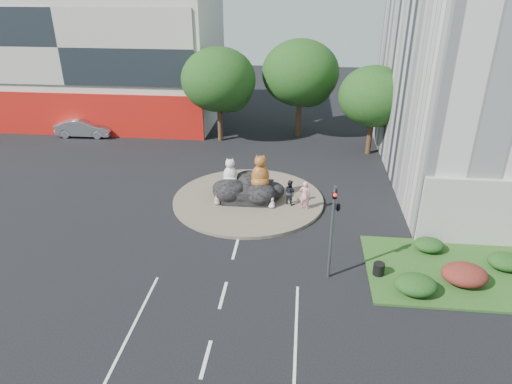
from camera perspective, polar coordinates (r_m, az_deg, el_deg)
ground at (r=22.18m, az=-4.14°, el=-12.73°), size 120.00×120.00×0.00m
roundabout_island at (r=30.51m, az=-0.97°, el=-0.94°), size 10.00×10.00×0.20m
rock_plinth at (r=30.27m, az=-0.98°, el=-0.01°), size 3.20×2.60×0.90m
shophouse_block at (r=50.39m, az=-19.93°, el=15.54°), size 25.20×12.30×17.40m
grass_verge at (r=25.79m, az=24.82°, el=-9.12°), size 10.00×6.00×0.12m
tree_left at (r=40.72m, az=-4.59°, el=13.50°), size 6.46×6.46×8.27m
tree_mid at (r=41.96m, az=5.65°, el=14.25°), size 6.84×6.84×8.76m
tree_right at (r=38.67m, az=14.59°, el=11.18°), size 5.70×5.70×7.30m
hedge_near_green at (r=23.07m, az=19.32°, el=-10.87°), size 2.00×1.60×0.90m
hedge_red at (r=24.55m, az=24.61°, el=-9.36°), size 2.20×1.76×0.99m
hedge_mid_green at (r=26.67m, az=28.78°, el=-7.63°), size 1.80×1.44×0.81m
hedge_back_green at (r=26.56m, az=20.81°, el=-6.20°), size 1.60×1.28×0.72m
traffic_light at (r=21.67m, az=9.89°, el=-2.63°), size 0.44×1.24×5.00m
street_lamp at (r=28.34m, az=25.17°, el=4.20°), size 2.34×0.22×8.06m
cat_white at (r=30.17m, az=-3.24°, el=2.67°), size 1.09×0.94×1.79m
cat_tabby at (r=29.60m, az=0.55°, el=2.71°), size 1.51×1.36×2.24m
kitten_calico at (r=29.61m, az=-4.86°, el=-0.83°), size 0.61×0.57×0.80m
kitten_white at (r=29.11m, az=1.97°, el=-1.29°), size 0.56×0.52×0.75m
pedestrian_pink at (r=28.90m, az=6.12°, el=-0.39°), size 0.72×0.50×1.88m
pedestrian_dark at (r=29.47m, az=4.20°, el=-0.00°), size 1.02×0.96×1.66m
parked_car at (r=45.68m, az=-20.67°, el=7.56°), size 5.19×1.97×1.69m
litter_bin at (r=23.88m, az=15.10°, el=-9.26°), size 0.69×0.69×0.63m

